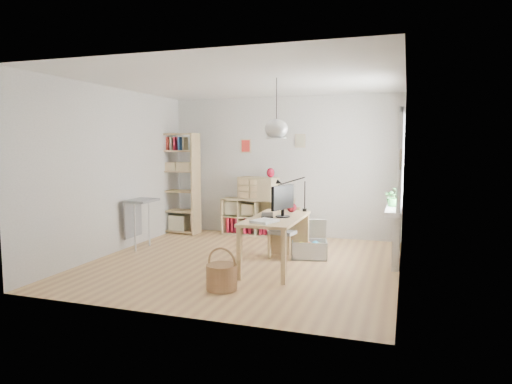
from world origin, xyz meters
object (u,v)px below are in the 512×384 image
(desk, at_px, (276,223))
(monitor, at_px, (283,199))
(storage_chest, at_px, (310,246))
(chair, at_px, (285,229))
(tall_bookshelf, at_px, (178,179))
(drawer_chest, at_px, (258,188))
(cube_shelf, at_px, (257,220))

(desk, height_order, monitor, monitor)
(storage_chest, relative_size, monitor, 1.41)
(chair, relative_size, storage_chest, 1.10)
(chair, bearing_deg, tall_bookshelf, 164.50)
(monitor, xyz_separation_m, drawer_chest, (-1.07, 2.16, -0.07))
(cube_shelf, height_order, drawer_chest, drawer_chest)
(monitor, bearing_deg, drawer_chest, 133.80)
(cube_shelf, relative_size, tall_bookshelf, 0.70)
(desk, height_order, drawer_chest, drawer_chest)
(desk, distance_m, drawer_chest, 2.42)
(desk, height_order, storage_chest, desk)
(desk, relative_size, chair, 1.89)
(tall_bookshelf, distance_m, monitor, 3.30)
(desk, bearing_deg, storage_chest, 67.14)
(chair, bearing_deg, drawer_chest, 132.87)
(cube_shelf, height_order, storage_chest, cube_shelf)
(desk, xyz_separation_m, tall_bookshelf, (-2.59, 1.95, 0.43))
(storage_chest, bearing_deg, tall_bookshelf, 146.15)
(chair, height_order, drawer_chest, drawer_chest)
(tall_bookshelf, bearing_deg, drawer_chest, 8.51)
(tall_bookshelf, bearing_deg, desk, -37.01)
(desk, distance_m, tall_bookshelf, 3.27)
(cube_shelf, bearing_deg, storage_chest, -46.76)
(chair, height_order, storage_chest, chair)
(tall_bookshelf, xyz_separation_m, storage_chest, (2.92, -1.16, -0.90))
(cube_shelf, bearing_deg, tall_bookshelf, -169.81)
(chair, xyz_separation_m, storage_chest, (0.38, 0.08, -0.26))
(desk, height_order, chair, chair)
(desk, relative_size, cube_shelf, 1.07)
(cube_shelf, bearing_deg, desk, -65.39)
(chair, relative_size, drawer_chest, 1.06)
(monitor, distance_m, drawer_chest, 2.42)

